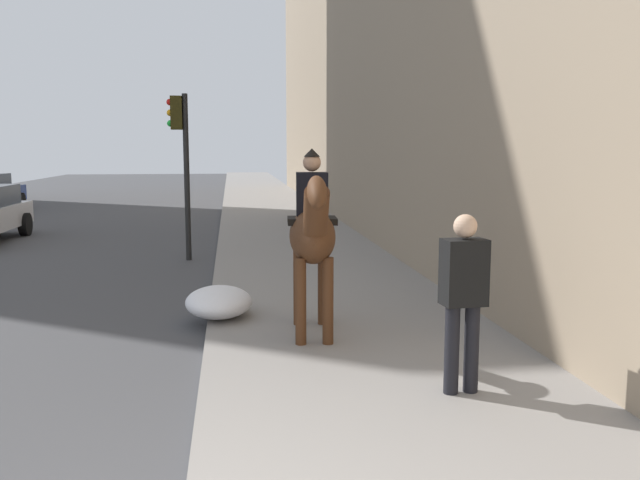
# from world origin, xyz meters

# --- Properties ---
(mounted_horse_near) EXTENTS (2.15, 0.66, 2.30)m
(mounted_horse_near) POSITION_xyz_m (4.64, -1.32, 1.40)
(mounted_horse_near) COLOR #4C2B16
(mounted_horse_near) RESTS_ON sidewalk_slab
(pedestrian_greeting) EXTENTS (0.29, 0.42, 1.70)m
(pedestrian_greeting) POSITION_xyz_m (2.52, -2.47, 1.10)
(pedestrian_greeting) COLOR black
(pedestrian_greeting) RESTS_ON sidewalk_slab
(traffic_light_near_curb) EXTENTS (0.20, 0.44, 3.55)m
(traffic_light_near_curb) POSITION_xyz_m (11.23, 0.68, 2.39)
(traffic_light_near_curb) COLOR black
(traffic_light_near_curb) RESTS_ON ground
(snow_pile_far) EXTENTS (1.18, 0.91, 0.41)m
(snow_pile_far) POSITION_xyz_m (5.74, -0.15, 0.32)
(snow_pile_far) COLOR white
(snow_pile_far) RESTS_ON sidewalk_slab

